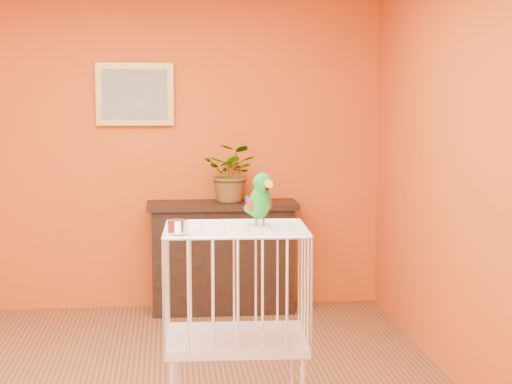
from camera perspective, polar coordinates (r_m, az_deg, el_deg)
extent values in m
plane|color=#E04815|center=(7.01, -8.01, 2.79)|extent=(4.00, 0.00, 4.00)
plane|color=#E04815|center=(2.55, -11.62, -4.23)|extent=(4.00, 0.00, 4.00)
plane|color=#E04815|center=(5.07, 14.22, 1.14)|extent=(0.00, 4.50, 4.50)
cube|color=black|center=(6.93, -2.24, -4.53)|extent=(1.13, 0.38, 0.84)
cube|color=black|center=(6.85, -2.26, -0.88)|extent=(1.20, 0.43, 0.05)
cube|color=black|center=(6.76, -2.15, -4.81)|extent=(0.79, 0.02, 0.42)
cube|color=#591927|center=(6.89, -4.17, -5.40)|extent=(0.05, 0.17, 0.26)
cube|color=#3F5028|center=(6.89, -3.54, -5.39)|extent=(0.05, 0.17, 0.26)
cube|color=#591927|center=(6.90, -2.84, -5.38)|extent=(0.05, 0.17, 0.26)
cube|color=#3F5028|center=(6.90, -2.06, -5.37)|extent=(0.05, 0.17, 0.26)
cube|color=#591927|center=(6.91, -1.28, -5.35)|extent=(0.05, 0.17, 0.26)
imported|color=#26722D|center=(6.78, -1.55, 0.80)|extent=(0.57, 0.60, 0.37)
cube|color=#AD953D|center=(6.96, -8.08, 6.47)|extent=(0.62, 0.03, 0.50)
cube|color=gray|center=(6.95, -8.09, 6.47)|extent=(0.52, 0.01, 0.40)
cube|color=silver|center=(4.44, -1.34, -9.82)|extent=(0.73, 0.57, 0.04)
cube|color=silver|center=(4.31, -1.36, -2.47)|extent=(0.73, 0.57, 0.01)
cylinder|color=silver|center=(4.76, -5.35, -12.08)|extent=(0.03, 0.03, 0.49)
cylinder|color=silver|center=(4.78, 2.46, -11.97)|extent=(0.03, 0.03, 0.49)
cylinder|color=silver|center=(4.13, -5.24, -2.33)|extent=(0.09, 0.09, 0.07)
cylinder|color=#59544C|center=(4.37, 0.00, -2.07)|extent=(0.01, 0.01, 0.04)
cylinder|color=#59544C|center=(4.38, 0.52, -2.03)|extent=(0.01, 0.01, 0.04)
ellipsoid|color=#068822|center=(4.36, 0.26, -0.70)|extent=(0.15, 0.18, 0.20)
ellipsoid|color=#068822|center=(4.32, 0.45, 0.64)|extent=(0.13, 0.13, 0.10)
cone|color=orange|center=(4.28, 0.74, 0.44)|extent=(0.07, 0.08, 0.06)
cone|color=black|center=(4.29, 0.66, 0.22)|extent=(0.03, 0.03, 0.03)
sphere|color=black|center=(4.29, 0.16, 0.74)|extent=(0.01, 0.01, 0.01)
sphere|color=black|center=(4.32, 0.95, 0.78)|extent=(0.01, 0.01, 0.01)
ellipsoid|color=#A50C0C|center=(4.34, -0.43, -0.85)|extent=(0.04, 0.06, 0.07)
ellipsoid|color=navy|center=(4.39, 0.84, -0.76)|extent=(0.04, 0.06, 0.07)
cone|color=#068822|center=(4.43, -0.13, -1.45)|extent=(0.11, 0.15, 0.11)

